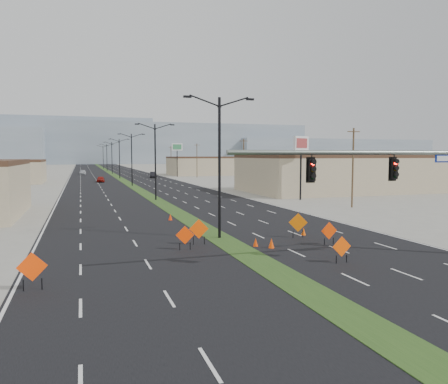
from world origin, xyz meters
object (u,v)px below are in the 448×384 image
object	(u,v)px
construction_sign_3	(298,223)
pole_sign_east_near	(301,149)
streetlight_0	(219,163)
construction_sign_0	(32,268)
streetlight_1	(155,159)
construction_sign_1	(185,236)
construction_sign_4	(342,248)
streetlight_4	(112,157)
streetlight_6	(103,156)
cone_2	(304,232)
cone_3	(170,217)
signal_mast	(421,176)
car_far	(83,172)
construction_sign_5	(329,232)
cone_0	(271,243)
cone_1	(256,242)
streetlight_3	(119,157)
car_left	(101,179)
pole_sign_east_far	(177,149)
streetlight_2	(132,158)
car_mid	(153,175)
streetlight_5	(107,156)
construction_sign_2	(199,230)

from	to	relation	value
construction_sign_3	pole_sign_east_near	world-z (taller)	pole_sign_east_near
streetlight_0	construction_sign_0	distance (m)	15.25
streetlight_1	pole_sign_east_near	bearing A→B (deg)	-16.92
construction_sign_1	construction_sign_4	bearing A→B (deg)	-26.94
streetlight_1	streetlight_4	xyz separation A→B (m)	(0.00, 84.00, 0.00)
streetlight_6	construction_sign_3	bearing A→B (deg)	-88.16
cone_2	cone_3	world-z (taller)	cone_3
streetlight_6	construction_sign_0	size ratio (longest dim) A/B	5.80
construction_sign_3	streetlight_1	bearing A→B (deg)	122.83
streetlight_1	construction_sign_1	xyz separation A→B (m)	(-3.25, -31.04, -4.52)
signal_mast	streetlight_6	world-z (taller)	streetlight_6
car_far	construction_sign_1	size ratio (longest dim) A/B	3.06
car_far	construction_sign_5	size ratio (longest dim) A/B	3.06
cone_0	pole_sign_east_near	bearing A→B (deg)	58.56
construction_sign_4	cone_1	size ratio (longest dim) A/B	2.63
signal_mast	construction_sign_0	xyz separation A→B (m)	(-20.06, 1.00, -3.77)
streetlight_3	pole_sign_east_near	distance (m)	64.32
car_left	pole_sign_east_far	bearing A→B (deg)	48.18
streetlight_6	construction_sign_5	world-z (taller)	streetlight_6
streetlight_2	cone_0	distance (m)	60.50
construction_sign_4	pole_sign_east_near	world-z (taller)	pole_sign_east_near
pole_sign_east_near	signal_mast	bearing A→B (deg)	-130.40
streetlight_2	construction_sign_1	distance (m)	59.31
streetlight_2	cone_2	xyz separation A→B (m)	(6.31, -56.84, -5.13)
streetlight_4	construction_sign_0	world-z (taller)	streetlight_4
streetlight_0	pole_sign_east_far	world-z (taller)	streetlight_0
streetlight_1	cone_1	distance (m)	31.89
car_far	cone_0	size ratio (longest dim) A/B	7.21
car_mid	pole_sign_east_near	xyz separation A→B (m)	(9.76, -62.80, 6.06)
cone_3	signal_mast	bearing A→B (deg)	-62.48
cone_1	signal_mast	bearing A→B (deg)	-42.46
construction_sign_3	car_mid	bearing A→B (deg)	110.27
streetlight_5	car_mid	bearing A→B (deg)	-81.01
signal_mast	construction_sign_3	world-z (taller)	signal_mast
car_far	streetlight_6	bearing A→B (deg)	81.45
streetlight_2	construction_sign_2	size ratio (longest dim) A/B	5.80
construction_sign_0	construction_sign_1	world-z (taller)	construction_sign_0
construction_sign_1	construction_sign_3	distance (m)	8.81
construction_sign_5	construction_sign_3	bearing A→B (deg)	105.85
streetlight_0	streetlight_5	size ratio (longest dim) A/B	1.00
car_far	construction_sign_1	world-z (taller)	construction_sign_1
streetlight_6	car_far	xyz separation A→B (m)	(-8.83, -57.93, -4.74)
construction_sign_3	cone_0	bearing A→B (deg)	-118.77
construction_sign_2	construction_sign_4	distance (m)	9.55
streetlight_3	streetlight_4	bearing A→B (deg)	90.00
signal_mast	pole_sign_east_near	world-z (taller)	pole_sign_east_near
signal_mast	streetlight_3	xyz separation A→B (m)	(-8.56, 94.00, 0.63)
car_left	cone_0	xyz separation A→B (m)	(7.44, -73.99, -0.33)
streetlight_0	construction_sign_1	world-z (taller)	streetlight_0
streetlight_5	cone_1	distance (m)	143.54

